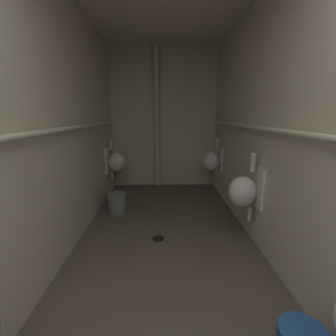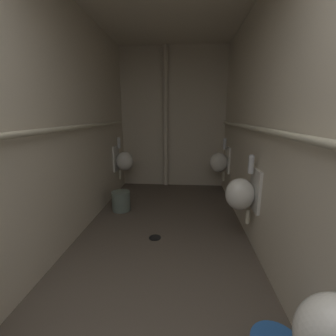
# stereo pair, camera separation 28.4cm
# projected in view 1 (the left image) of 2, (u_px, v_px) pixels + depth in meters

# --- Properties ---
(floor) EXTENTS (2.12, 4.42, 0.08)m
(floor) POSITION_uv_depth(u_px,v_px,m) (166.00, 246.00, 2.56)
(floor) COLOR brown
(floor) RESTS_ON ground
(wall_left) EXTENTS (0.06, 4.42, 2.62)m
(wall_left) POSITION_uv_depth(u_px,v_px,m) (61.00, 124.00, 2.22)
(wall_left) COLOR beige
(wall_left) RESTS_ON ground
(wall_right) EXTENTS (0.06, 4.42, 2.62)m
(wall_right) POSITION_uv_depth(u_px,v_px,m) (268.00, 124.00, 2.27)
(wall_right) COLOR beige
(wall_right) RESTS_ON ground
(wall_back) EXTENTS (2.12, 0.06, 2.62)m
(wall_back) POSITION_uv_depth(u_px,v_px,m) (164.00, 119.00, 4.37)
(wall_back) COLOR beige
(wall_back) RESTS_ON ground
(urinal_left_mid) EXTENTS (0.32, 0.30, 0.76)m
(urinal_left_mid) POSITION_uv_depth(u_px,v_px,m) (116.00, 161.00, 3.95)
(urinal_left_mid) COLOR silver
(urinal_right_mid) EXTENTS (0.32, 0.30, 0.76)m
(urinal_right_mid) POSITION_uv_depth(u_px,v_px,m) (244.00, 191.00, 2.44)
(urinal_right_mid) COLOR silver
(urinal_right_far) EXTENTS (0.32, 0.30, 0.76)m
(urinal_right_far) POSITION_uv_depth(u_px,v_px,m) (212.00, 161.00, 4.01)
(urinal_right_far) COLOR silver
(supply_pipe_left) EXTENTS (0.06, 3.65, 0.06)m
(supply_pipe_left) POSITION_uv_depth(u_px,v_px,m) (71.00, 128.00, 2.24)
(supply_pipe_left) COLOR beige
(supply_pipe_right) EXTENTS (0.06, 3.64, 0.06)m
(supply_pipe_right) POSITION_uv_depth(u_px,v_px,m) (257.00, 128.00, 2.31)
(supply_pipe_right) COLOR beige
(standpipe_back_wall) EXTENTS (0.10, 0.10, 2.57)m
(standpipe_back_wall) POSITION_uv_depth(u_px,v_px,m) (157.00, 119.00, 4.26)
(standpipe_back_wall) COLOR beige
(standpipe_back_wall) RESTS_ON ground
(floor_drain) EXTENTS (0.14, 0.14, 0.01)m
(floor_drain) POSITION_uv_depth(u_px,v_px,m) (158.00, 238.00, 2.63)
(floor_drain) COLOR black
(floor_drain) RESTS_ON ground
(waste_bin) EXTENTS (0.27, 0.27, 0.29)m
(waste_bin) POSITION_uv_depth(u_px,v_px,m) (117.00, 203.00, 3.31)
(waste_bin) COLOR slate
(waste_bin) RESTS_ON ground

